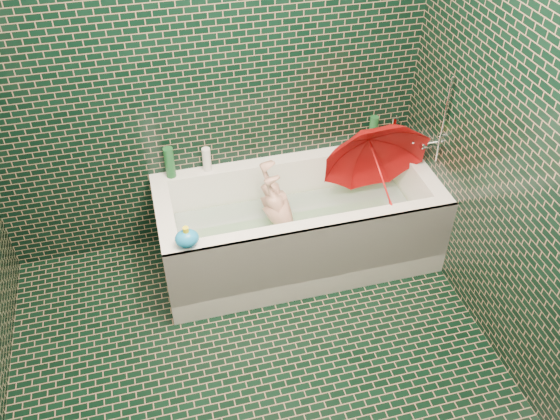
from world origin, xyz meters
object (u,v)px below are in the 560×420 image
object	(u,v)px
umbrella	(381,174)
child	(284,223)
bathtub	(298,233)
bath_toy	(187,238)
rubber_duck	(375,141)

from	to	relation	value
umbrella	child	bearing A→B (deg)	176.93
bathtub	bath_toy	distance (m)	0.87
umbrella	bath_toy	bearing A→B (deg)	-164.43
child	rubber_duck	xyz separation A→B (m)	(0.69, 0.31, 0.28)
child	rubber_duck	world-z (taller)	rubber_duck
rubber_duck	bath_toy	size ratio (longest dim) A/B	0.80
child	umbrella	size ratio (longest dim) A/B	1.29
umbrella	bath_toy	size ratio (longest dim) A/B	4.03
bathtub	child	distance (m)	0.13
bath_toy	child	bearing A→B (deg)	6.42
child	umbrella	distance (m)	0.66
bathtub	rubber_duck	size ratio (longest dim) A/B	13.46
child	rubber_duck	bearing A→B (deg)	121.75
rubber_duck	umbrella	bearing A→B (deg)	-83.09
child	bath_toy	bearing A→B (deg)	-55.48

